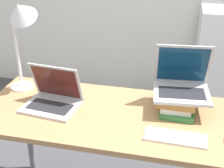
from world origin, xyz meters
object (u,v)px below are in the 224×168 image
laptop_left (53,98)px  desk_lamp (20,22)px  book_stack (177,100)px  wireless_keyboard (175,137)px  laptop_on_books (182,83)px  mini_fridge (223,66)px

laptop_left → desk_lamp: desk_lamp is taller
book_stack → wireless_keyboard: (0.01, -0.29, -0.05)m
laptop_left → laptop_on_books: size_ratio=1.00×
laptop_on_books → wireless_keyboard: bearing=-91.4°
book_stack → mini_fridge: 1.31m
mini_fridge → laptop_on_books: bearing=-107.1°
laptop_left → wireless_keyboard: (0.70, -0.16, -0.04)m
wireless_keyboard → book_stack: bearing=91.2°
laptop_on_books → mini_fridge: 1.32m
laptop_left → wireless_keyboard: 0.72m
laptop_left → book_stack: bearing=10.5°
desk_lamp → mini_fridge: bearing=43.4°
laptop_on_books → wireless_keyboard: (-0.01, -0.30, -0.15)m
laptop_on_books → laptop_left: bearing=-168.5°
desk_lamp → mini_fridge: desk_lamp is taller
book_stack → desk_lamp: 0.98m
laptop_left → wireless_keyboard: size_ratio=1.07×
laptop_on_books → desk_lamp: size_ratio=0.55×
desk_lamp → laptop_on_books: bearing=0.6°
laptop_left → book_stack: size_ratio=1.11×
laptop_on_books → desk_lamp: (-0.92, -0.01, 0.29)m
book_stack → wireless_keyboard: book_stack is taller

